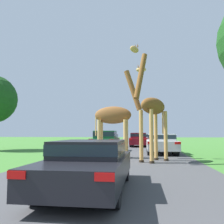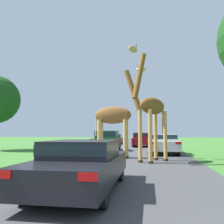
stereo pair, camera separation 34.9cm
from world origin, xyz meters
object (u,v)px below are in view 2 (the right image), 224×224
(car_lead_maroon, at_px, (82,163))
(car_far_ahead, at_px, (156,139))
(car_queue_left, at_px, (141,139))
(car_rear_follower, at_px, (163,143))
(giraffe_companion, at_px, (151,109))
(car_verge_right, at_px, (114,139))
(car_queue_right, at_px, (107,140))
(giraffe_near_road, at_px, (116,116))

(car_lead_maroon, xyz_separation_m, car_far_ahead, (2.42, 24.04, 0.03))
(car_queue_left, bearing_deg, car_lead_maroon, -92.45)
(car_queue_left, xyz_separation_m, car_far_ahead, (1.61, 5.00, -0.05))
(car_rear_follower, bearing_deg, giraffe_companion, -99.37)
(car_verge_right, bearing_deg, giraffe_companion, -76.31)
(giraffe_companion, distance_m, car_verge_right, 19.35)
(car_queue_right, distance_m, car_verge_right, 11.78)
(car_queue_right, height_order, car_queue_left, car_queue_right)
(giraffe_near_road, height_order, giraffe_companion, giraffe_companion)
(giraffe_near_road, xyz_separation_m, giraffe_companion, (1.98, -1.58, 0.23))
(giraffe_companion, xyz_separation_m, car_rear_follower, (0.77, 4.68, -1.83))
(giraffe_near_road, bearing_deg, car_lead_maroon, 5.17)
(car_far_ahead, bearing_deg, car_lead_maroon, -95.75)
(car_far_ahead, height_order, car_rear_follower, car_rear_follower)
(giraffe_near_road, xyz_separation_m, car_rear_follower, (2.75, 3.10, -1.61))
(car_queue_right, xyz_separation_m, car_far_ahead, (4.12, 11.06, -0.13))
(giraffe_companion, distance_m, car_queue_right, 7.97)
(car_lead_maroon, bearing_deg, car_rear_follower, 76.75)
(giraffe_near_road, bearing_deg, giraffe_companion, 54.77)
(car_lead_maroon, height_order, car_verge_right, car_verge_right)
(giraffe_companion, xyz_separation_m, car_verge_right, (-4.56, 18.71, -1.89))
(giraffe_companion, bearing_deg, car_lead_maroon, 108.24)
(giraffe_companion, bearing_deg, car_queue_left, -51.49)
(car_far_ahead, distance_m, car_rear_follower, 13.36)
(giraffe_near_road, relative_size, car_rear_follower, 1.23)
(car_lead_maroon, relative_size, car_far_ahead, 0.97)
(car_lead_maroon, relative_size, car_queue_right, 1.10)
(car_rear_follower, bearing_deg, car_queue_right, 151.40)
(car_lead_maroon, xyz_separation_m, car_queue_right, (-1.70, 12.97, 0.17))
(car_queue_right, xyz_separation_m, car_queue_left, (2.51, 6.07, -0.08))
(car_queue_left, relative_size, car_far_ahead, 0.91)
(giraffe_near_road, height_order, car_queue_right, giraffe_near_road)
(giraffe_companion, height_order, car_queue_left, giraffe_companion)
(giraffe_near_road, relative_size, car_far_ahead, 1.18)
(car_far_ahead, relative_size, car_verge_right, 1.08)
(giraffe_near_road, xyz_separation_m, car_far_ahead, (2.66, 16.46, -1.64))
(giraffe_near_road, relative_size, car_queue_right, 1.34)
(car_queue_right, relative_size, car_queue_left, 0.97)
(car_verge_right, xyz_separation_m, car_rear_follower, (5.33, -14.02, 0.06))
(car_queue_right, bearing_deg, giraffe_near_road, -74.87)
(car_lead_maroon, xyz_separation_m, car_rear_follower, (2.51, 10.67, 0.07))
(giraffe_companion, bearing_deg, car_rear_follower, -64.92)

